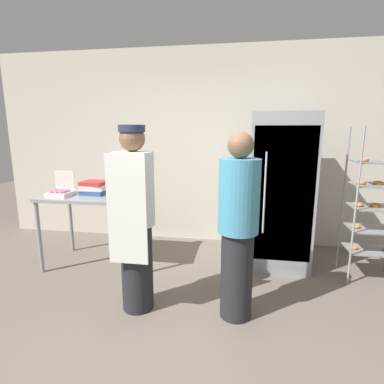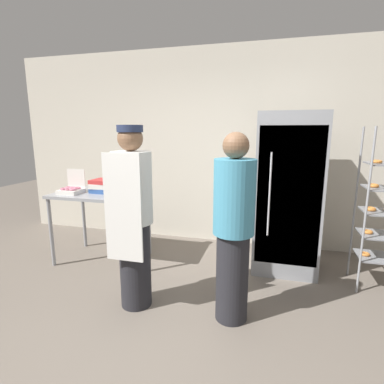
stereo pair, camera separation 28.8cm
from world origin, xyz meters
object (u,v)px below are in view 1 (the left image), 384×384
donut_box (60,192)px  binder_stack (95,188)px  refrigerator (279,192)px  blender_pitcher (123,183)px  baking_rack (375,206)px  person_baker (135,218)px  person_customer (238,227)px

donut_box → binder_stack: 0.39m
donut_box → binder_stack: (0.35, 0.16, 0.03)m
refrigerator → blender_pitcher: size_ratio=7.63×
baking_rack → blender_pitcher: 2.89m
blender_pitcher → person_baker: 1.19m
donut_box → binder_stack: size_ratio=0.98×
donut_box → person_customer: person_customer is taller
person_baker → blender_pitcher: bearing=116.6°
refrigerator → donut_box: bearing=-168.7°
baking_rack → person_baker: bearing=-157.3°
donut_box → person_customer: bearing=-18.0°
blender_pitcher → person_baker: (0.53, -1.06, -0.12)m
blender_pitcher → binder_stack: 0.35m
refrigerator → person_baker: refrigerator is taller
binder_stack → person_baker: size_ratio=0.17×
person_baker → person_customer: bearing=1.5°
blender_pitcher → binder_stack: bearing=-143.2°
blender_pitcher → binder_stack: blender_pitcher is taller
baking_rack → person_customer: (-1.45, -0.96, -0.01)m
blender_pitcher → baking_rack: bearing=-1.5°
person_customer → blender_pitcher: bearing=144.1°
baking_rack → donut_box: baking_rack is taller
refrigerator → binder_stack: size_ratio=6.33×
person_baker → donut_box: bearing=149.1°
blender_pitcher → person_customer: bearing=-35.9°
refrigerator → person_baker: bearing=-138.9°
binder_stack → person_baker: person_baker is taller
donut_box → person_customer: 2.17m
baking_rack → blender_pitcher: baking_rack is taller
person_baker → person_customer: (0.90, 0.02, -0.05)m
baking_rack → person_customer: size_ratio=1.03×
donut_box → person_baker: size_ratio=0.17×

